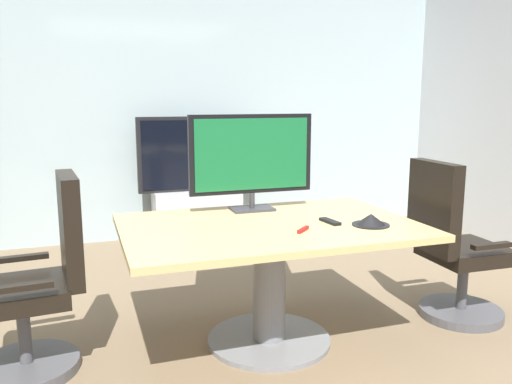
{
  "coord_description": "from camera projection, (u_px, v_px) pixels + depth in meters",
  "views": [
    {
      "loc": [
        -0.96,
        -2.61,
        1.49
      ],
      "look_at": [
        0.1,
        0.48,
        0.9
      ],
      "focal_mm": 36.62,
      "sensor_mm": 36.0,
      "label": 1
    }
  ],
  "objects": [
    {
      "name": "wall_display_unit",
      "position": [
        197.0,
        200.0,
        5.44
      ],
      "size": [
        1.2,
        0.36,
        1.31
      ],
      "color": "#B7BABC",
      "rests_on": "ground"
    },
    {
      "name": "wall_back_glass_partition",
      "position": [
        171.0,
        113.0,
        5.55
      ],
      "size": [
        6.29,
        0.1,
        2.66
      ],
      "primitive_type": "cube",
      "color": "#9EB2B7",
      "rests_on": "ground"
    },
    {
      "name": "office_chair_right",
      "position": [
        453.0,
        254.0,
        3.52
      ],
      "size": [
        0.6,
        0.58,
        1.09
      ],
      "rotation": [
        0.0,
        0.0,
        1.55
      ],
      "color": "#4C4C51",
      "rests_on": "ground"
    },
    {
      "name": "office_chair_left",
      "position": [
        40.0,
        291.0,
        2.84
      ],
      "size": [
        0.61,
        0.59,
        1.09
      ],
      "rotation": [
        0.0,
        0.0,
        -1.48
      ],
      "color": "#4C4C51",
      "rests_on": "ground"
    },
    {
      "name": "conference_table",
      "position": [
        269.0,
        257.0,
        3.15
      ],
      "size": [
        1.74,
        1.16,
        0.75
      ],
      "color": "tan",
      "rests_on": "ground"
    },
    {
      "name": "ground_plane",
      "position": [
        267.0,
        361.0,
        3.0
      ],
      "size": [
        7.29,
        7.29,
        0.0
      ],
      "primitive_type": "plane",
      "color": "#7A664C"
    },
    {
      "name": "remote_control",
      "position": [
        330.0,
        221.0,
        3.13
      ],
      "size": [
        0.07,
        0.17,
        0.02
      ],
      "primitive_type": "cube",
      "rotation": [
        0.0,
        0.0,
        0.12
      ],
      "color": "black",
      "rests_on": "conference_table"
    },
    {
      "name": "whiteboard_marker",
      "position": [
        303.0,
        230.0,
        2.93
      ],
      "size": [
        0.11,
        0.1,
        0.02
      ],
      "primitive_type": "cube",
      "rotation": [
        0.0,
        0.0,
        0.77
      ],
      "color": "red",
      "rests_on": "conference_table"
    },
    {
      "name": "conference_phone",
      "position": [
        371.0,
        220.0,
        3.06
      ],
      "size": [
        0.22,
        0.22,
        0.07
      ],
      "color": "black",
      "rests_on": "conference_table"
    },
    {
      "name": "tv_monitor",
      "position": [
        252.0,
        157.0,
        3.44
      ],
      "size": [
        0.84,
        0.18,
        0.64
      ],
      "color": "#333338",
      "rests_on": "conference_table"
    }
  ]
}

